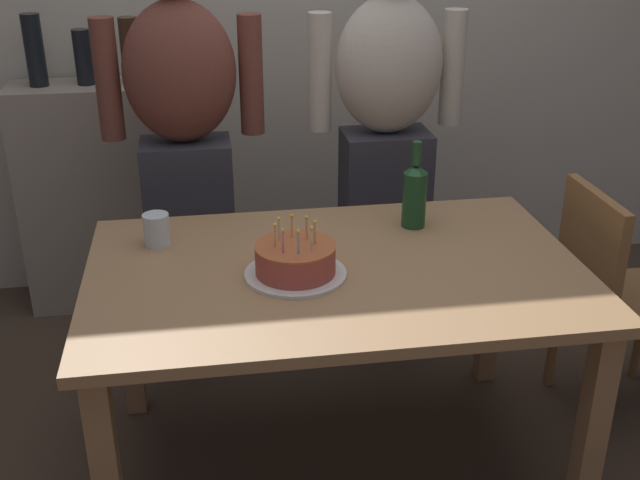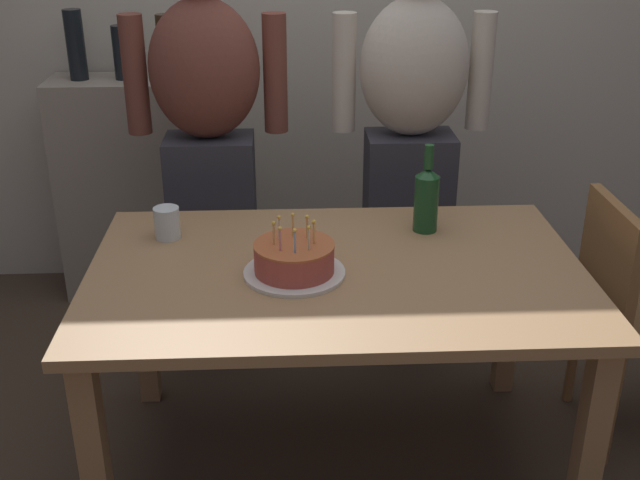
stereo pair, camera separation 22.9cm
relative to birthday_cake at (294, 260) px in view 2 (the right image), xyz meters
The scene contains 10 objects.
ground_plane 0.80m from the birthday_cake, 17.46° to the left, with size 10.00×10.00×0.00m, color #47382B.
back_wall 1.68m from the birthday_cake, 85.38° to the left, with size 5.20×0.10×2.60m, color beige.
dining_table 0.20m from the birthday_cake, 17.46° to the left, with size 1.50×0.96×0.74m.
birthday_cake is the anchor object (origin of this frame).
water_glass_near 0.50m from the birthday_cake, 144.75° to the left, with size 0.08×0.08×0.10m, color silver.
wine_bottle 0.55m from the birthday_cake, 35.07° to the left, with size 0.08×0.08×0.30m.
person_man_bearded 0.88m from the birthday_cake, 110.74° to the left, with size 0.61×0.27×1.66m.
person_woman_cardigan 0.95m from the birthday_cake, 60.37° to the left, with size 0.61×0.27×1.66m.
dining_chair 1.18m from the birthday_cake, ahead, with size 0.42×0.42×0.87m.
shelf_cabinet 1.57m from the birthday_cake, 117.60° to the left, with size 0.68×0.30×1.32m.
Camera 2 is at (-0.15, -2.11, 1.78)m, focal length 43.75 mm.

